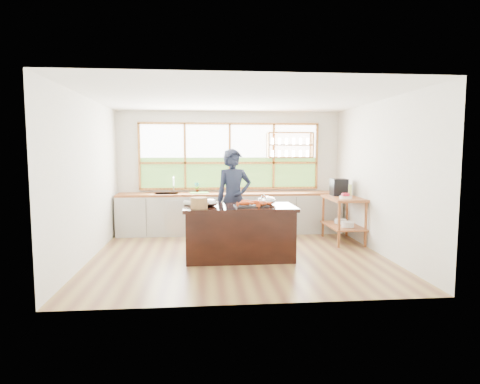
{
  "coord_description": "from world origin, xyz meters",
  "views": [
    {
      "loc": [
        -0.6,
        -6.81,
        1.81
      ],
      "look_at": [
        0.04,
        0.15,
        1.1
      ],
      "focal_mm": 30.0,
      "sensor_mm": 36.0,
      "label": 1
    }
  ],
  "objects": [
    {
      "name": "potted_plant",
      "position": [
        -0.74,
        2.0,
        1.02
      ],
      "size": [
        0.13,
        0.1,
        0.24
      ],
      "primitive_type": "imported",
      "rotation": [
        0.0,
        0.0,
        -0.09
      ],
      "color": "slate",
      "rests_on": "back_counter"
    },
    {
      "name": "right_shelf_unit",
      "position": [
        2.19,
        0.89,
        0.6
      ],
      "size": [
        0.62,
        1.1,
        0.9
      ],
      "color": "brown",
      "rests_on": "ground_plane"
    },
    {
      "name": "ground_plane",
      "position": [
        0.0,
        0.0,
        0.0
      ],
      "size": [
        5.0,
        5.0,
        0.0
      ],
      "primitive_type": "plane",
      "color": "olive"
    },
    {
      "name": "lobster_pile",
      "position": [
        0.21,
        -0.28,
        0.96
      ],
      "size": [
        0.52,
        0.44,
        0.08
      ],
      "color": "#E24C1B",
      "rests_on": "slate_board"
    },
    {
      "name": "mixing_bowl_left",
      "position": [
        -0.5,
        -0.2,
        0.96
      ],
      "size": [
        0.27,
        0.27,
        0.13
      ],
      "primitive_type": "ellipsoid",
      "color": "#AFB1B6",
      "rests_on": "island"
    },
    {
      "name": "slate_board",
      "position": [
        0.19,
        -0.27,
        0.91
      ],
      "size": [
        0.58,
        0.44,
        0.02
      ],
      "primitive_type": "cube",
      "rotation": [
        0.0,
        0.0,
        0.08
      ],
      "color": "black",
      "rests_on": "island"
    },
    {
      "name": "espresso_machine",
      "position": [
        2.19,
        1.2,
        1.07
      ],
      "size": [
        0.31,
        0.33,
        0.35
      ],
      "primitive_type": "cube",
      "rotation": [
        0.0,
        0.0,
        -0.02
      ],
      "color": "black",
      "rests_on": "right_shelf_unit"
    },
    {
      "name": "island",
      "position": [
        0.0,
        -0.2,
        0.45
      ],
      "size": [
        1.85,
        0.9,
        0.9
      ],
      "color": "black",
      "rests_on": "ground_plane"
    },
    {
      "name": "room_shell",
      "position": [
        0.02,
        0.51,
        1.75
      ],
      "size": [
        5.02,
        4.52,
        2.71
      ],
      "color": "silver",
      "rests_on": "ground_plane"
    },
    {
      "name": "wicker_basket",
      "position": [
        -0.67,
        -0.42,
        0.99
      ],
      "size": [
        0.27,
        0.27,
        0.18
      ],
      "primitive_type": "cylinder",
      "color": "#A67948",
      "rests_on": "island"
    },
    {
      "name": "back_counter",
      "position": [
        -0.02,
        1.94,
        0.45
      ],
      "size": [
        4.9,
        0.63,
        0.9
      ],
      "color": "#B1AFA8",
      "rests_on": "ground_plane"
    },
    {
      "name": "wine_glass",
      "position": [
        0.35,
        -0.55,
        1.06
      ],
      "size": [
        0.08,
        0.08,
        0.22
      ],
      "color": "white",
      "rests_on": "island"
    },
    {
      "name": "mixing_bowl_right",
      "position": [
        0.49,
        -0.04,
        0.97
      ],
      "size": [
        0.31,
        0.31,
        0.15
      ],
      "primitive_type": "ellipsoid",
      "color": "#AFB1B6",
      "rests_on": "island"
    },
    {
      "name": "cutting_board",
      "position": [
        -0.69,
        1.94,
        0.91
      ],
      "size": [
        0.44,
        0.36,
        0.01
      ],
      "primitive_type": "cube",
      "rotation": [
        0.0,
        0.0,
        0.16
      ],
      "color": "#67C13F",
      "rests_on": "back_counter"
    },
    {
      "name": "fruit_bowl",
      "position": [
        2.14,
        0.66,
        0.94
      ],
      "size": [
        0.24,
        0.24,
        0.11
      ],
      "color": "white",
      "rests_on": "right_shelf_unit"
    },
    {
      "name": "parchment_roll",
      "position": [
        -0.83,
        -0.1,
        0.94
      ],
      "size": [
        0.25,
        0.29,
        0.08
      ],
      "primitive_type": "cylinder",
      "rotation": [
        1.57,
        0.0,
        0.67
      ],
      "color": "silver",
      "rests_on": "island"
    },
    {
      "name": "cook",
      "position": [
        -0.04,
        0.54,
        0.93
      ],
      "size": [
        0.76,
        0.59,
        1.86
      ],
      "primitive_type": "imported",
      "rotation": [
        0.0,
        0.0,
        0.23
      ],
      "color": "#1A2034",
      "rests_on": "ground_plane"
    },
    {
      "name": "wine_bottle",
      "position": [
        2.24,
        0.7,
        1.03
      ],
      "size": [
        0.07,
        0.07,
        0.27
      ],
      "primitive_type": "cylinder",
      "rotation": [
        0.0,
        0.0,
        0.07
      ],
      "color": "#B0C25E",
      "rests_on": "right_shelf_unit"
    }
  ]
}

